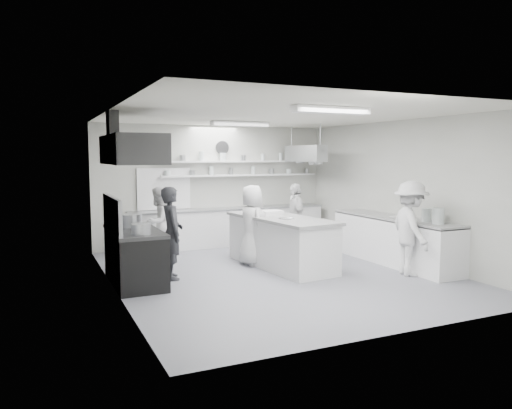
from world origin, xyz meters
name	(u,v)px	position (x,y,z in m)	size (l,w,h in m)	color
floor	(277,274)	(0.00, 0.00, -0.01)	(6.00, 7.00, 0.02)	gray
ceiling	(277,114)	(0.00, 0.00, 3.01)	(6.00, 7.00, 0.02)	silver
wall_back	(214,185)	(0.00, 3.50, 1.50)	(6.00, 0.04, 3.00)	beige
wall_front	(405,216)	(0.00, -3.50, 1.50)	(6.00, 0.04, 3.00)	beige
wall_left	(113,202)	(-3.00, 0.00, 1.50)	(0.04, 7.00, 3.00)	beige
wall_right	(402,191)	(3.00, 0.00, 1.50)	(0.04, 7.00, 3.00)	beige
stove	(135,258)	(-2.60, 0.40, 0.45)	(0.80, 1.80, 0.90)	black
exhaust_hood	(132,150)	(-2.60, 0.40, 2.35)	(0.85, 2.00, 0.50)	#333435
back_counter	(230,227)	(0.30, 3.20, 0.46)	(5.00, 0.60, 0.92)	white
shelf_lower	(242,175)	(0.70, 3.37, 1.75)	(4.20, 0.26, 0.04)	white
shelf_upper	(242,161)	(0.70, 3.37, 2.10)	(4.20, 0.26, 0.04)	white
pass_through_window	(164,189)	(-1.30, 3.48, 1.45)	(1.30, 0.04, 1.00)	black
wall_clock	(222,148)	(0.20, 3.46, 2.45)	(0.32, 0.32, 0.05)	white
right_counter	(394,241)	(2.65, -0.20, 0.47)	(0.74, 3.30, 0.94)	white
pot_rack	(305,154)	(2.00, 2.40, 2.30)	(0.30, 1.60, 0.40)	#A2A4A9
light_fixture_front	(331,110)	(0.00, -1.80, 2.94)	(1.30, 0.25, 0.10)	white
light_fixture_rear	(240,124)	(0.00, 1.80, 2.94)	(1.30, 0.25, 0.10)	white
prep_island	(281,243)	(0.36, 0.51, 0.48)	(0.98, 2.62, 0.97)	white
stove_pot	(130,222)	(-2.60, 0.75, 1.05)	(0.40, 0.40, 0.28)	#A2A4A9
cook_stove	(172,233)	(-1.92, 0.44, 0.85)	(0.62, 0.40, 1.69)	#28292D
cook_back	(159,222)	(-1.69, 2.41, 0.78)	(0.76, 0.59, 1.57)	silver
cook_island_left	(252,225)	(-0.12, 0.90, 0.83)	(0.81, 0.53, 1.65)	silver
cook_island_right	(295,219)	(1.24, 1.51, 0.81)	(0.95, 0.40, 1.62)	silver
cook_right	(411,228)	(2.23, -1.15, 0.89)	(1.15, 0.66, 1.78)	silver
bowl_island_a	(286,220)	(0.31, 0.21, 1.00)	(0.27, 0.27, 0.07)	#A2A4A9
bowl_island_b	(264,217)	(0.09, 0.74, 1.00)	(0.18, 0.18, 0.06)	white
bowl_right	(395,218)	(2.63, -0.25, 0.97)	(0.22, 0.22, 0.06)	white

